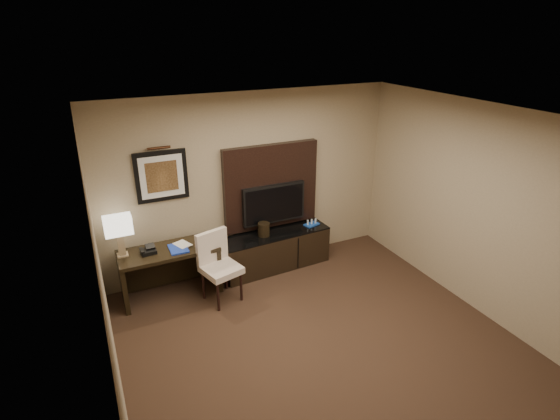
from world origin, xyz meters
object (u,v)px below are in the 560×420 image
tv (274,204)px  desk_phone (148,250)px  minibar_tray (312,223)px  desk (171,272)px  table_lamp (120,236)px  ice_bucket (264,229)px  desk_chair (221,269)px  credenza (275,250)px

tv → desk_phone: bearing=-174.1°
minibar_tray → desk: bearing=-178.0°
desk → minibar_tray: size_ratio=5.70×
table_lamp → minibar_tray: bearing=0.0°
desk_phone → ice_bucket: (1.71, 0.06, -0.07)m
table_lamp → desk_phone: 0.41m
desk_phone → ice_bucket: size_ratio=0.95×
minibar_tray → tv: bearing=168.7°
desk_phone → desk: bearing=-4.0°
tv → desk_chair: (-1.07, -0.64, -0.53)m
desk_phone → ice_bucket: desk_phone is taller
desk_chair → table_lamp: table_lamp is taller
desk → ice_bucket: size_ratio=6.57×
tv → ice_bucket: bearing=-148.8°
table_lamp → minibar_tray: table_lamp is taller
credenza → table_lamp: 2.32m
table_lamp → desk_phone: table_lamp is taller
ice_bucket → minibar_tray: 0.84m
desk → ice_bucket: bearing=2.0°
credenza → ice_bucket: size_ratio=8.44×
credenza → table_lamp: size_ratio=2.98×
tv → desk: bearing=-173.1°
credenza → tv: (0.04, 0.14, 0.72)m
desk_phone → credenza: bearing=-1.6°
credenza → desk_phone: bearing=178.6°
desk_chair → tv: bearing=15.3°
desk → table_lamp: size_ratio=2.32×
desk_chair → table_lamp: size_ratio=1.70×
minibar_tray → table_lamp: bearing=-180.0°
desk → tv: 1.82m
desk_chair → desk: bearing=129.0°
desk → table_lamp: bearing=171.6°
desk_phone → desk_chair: bearing=-30.4°
ice_bucket → credenza: bearing=-0.6°
credenza → ice_bucket: bearing=176.2°
table_lamp → desk: bearing=-7.9°
tv → desk_chair: size_ratio=1.02×
minibar_tray → credenza: bearing=-178.3°
desk → tv: size_ratio=1.33×
desk_phone → minibar_tray: bearing=-1.7°
credenza → ice_bucket: ice_bucket is taller
desk_phone → minibar_tray: (2.54, 0.08, -0.13)m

